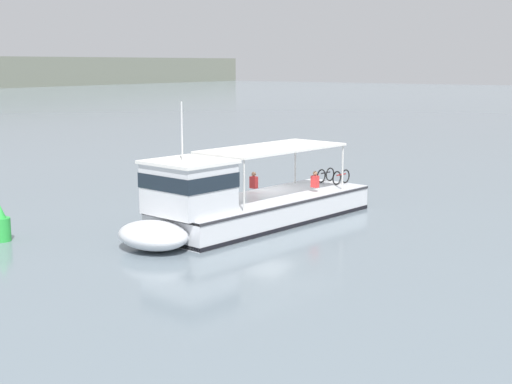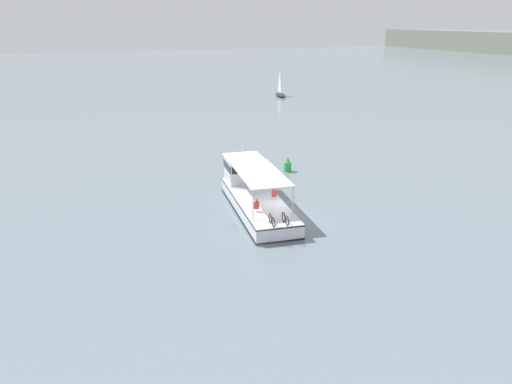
% 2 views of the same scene
% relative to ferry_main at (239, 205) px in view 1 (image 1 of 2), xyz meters
% --- Properties ---
extents(ground_plane, '(400.00, 400.00, 0.00)m').
position_rel_ferry_main_xyz_m(ground_plane, '(2.99, 0.84, -1.02)').
color(ground_plane, slate).
extents(ferry_main, '(13.02, 4.55, 5.32)m').
position_rel_ferry_main_xyz_m(ferry_main, '(0.00, 0.00, 0.00)').
color(ferry_main, silver).
rests_on(ferry_main, ground).
extents(channel_buoy, '(0.70, 0.70, 1.40)m').
position_rel_ferry_main_xyz_m(channel_buoy, '(-6.92, 6.18, -0.45)').
color(channel_buoy, green).
rests_on(channel_buoy, ground).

